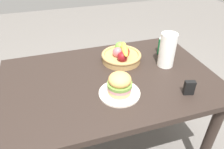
{
  "coord_description": "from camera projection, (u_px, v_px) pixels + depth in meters",
  "views": [
    {
      "loc": [
        -0.31,
        -1.08,
        1.56
      ],
      "look_at": [
        0.01,
        -0.05,
        0.81
      ],
      "focal_mm": 33.8,
      "sensor_mm": 36.0,
      "label": 1
    }
  ],
  "objects": [
    {
      "name": "napkin_holder",
      "position": [
        189.0,
        88.0,
        1.22
      ],
      "size": [
        0.07,
        0.04,
        0.09
      ],
      "primitive_type": "cube",
      "rotation": [
        0.0,
        0.0,
        -0.27
      ],
      "color": "black",
      "rests_on": "dining_table"
    },
    {
      "name": "paper_towel_roll",
      "position": [
        167.0,
        50.0,
        1.44
      ],
      "size": [
        0.11,
        0.11,
        0.24
      ],
      "primitive_type": "cylinder",
      "color": "white",
      "rests_on": "dining_table"
    },
    {
      "name": "fruit_basket",
      "position": [
        121.0,
        55.0,
        1.53
      ],
      "size": [
        0.29,
        0.29,
        0.13
      ],
      "color": "tan",
      "rests_on": "dining_table"
    },
    {
      "name": "plate",
      "position": [
        119.0,
        93.0,
        1.24
      ],
      "size": [
        0.24,
        0.24,
        0.01
      ],
      "primitive_type": "cylinder",
      "color": "silver",
      "rests_on": "dining_table"
    },
    {
      "name": "dining_table",
      "position": [
        109.0,
        90.0,
        1.44
      ],
      "size": [
        1.4,
        0.9,
        0.75
      ],
      "color": "#2D231E",
      "rests_on": "ground_plane"
    },
    {
      "name": "soda_can",
      "position": [
        162.0,
        46.0,
        1.62
      ],
      "size": [
        0.07,
        0.07,
        0.13
      ],
      "color": "#147238",
      "rests_on": "dining_table"
    },
    {
      "name": "ground_plane",
      "position": [
        110.0,
        149.0,
        1.81
      ],
      "size": [
        8.0,
        8.0,
        0.0
      ],
      "primitive_type": "plane",
      "color": "slate"
    },
    {
      "name": "sandwich",
      "position": [
        120.0,
        84.0,
        1.2
      ],
      "size": [
        0.15,
        0.15,
        0.13
      ],
      "color": "#E5BC75",
      "rests_on": "plate"
    }
  ]
}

